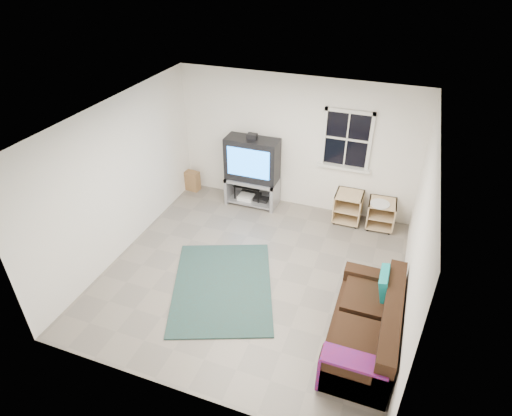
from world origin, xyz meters
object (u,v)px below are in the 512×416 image
at_px(tv_unit, 252,166).
at_px(side_table_left, 348,206).
at_px(side_table_right, 381,212).
at_px(av_rack, 249,180).
at_px(sofa, 367,327).

xyz_separation_m(tv_unit, side_table_left, (1.92, 0.05, -0.51)).
relative_size(tv_unit, side_table_right, 2.67).
xyz_separation_m(side_table_left, side_table_right, (0.60, -0.01, 0.00)).
bearing_deg(side_table_right, tv_unit, -179.13).
xyz_separation_m(av_rack, sofa, (2.75, -2.90, -0.17)).
distance_m(tv_unit, side_table_right, 2.57).
bearing_deg(sofa, tv_unit, 133.14).
bearing_deg(side_table_left, av_rack, 179.68).
bearing_deg(tv_unit, side_table_right, 0.87).
bearing_deg(side_table_left, sofa, -75.63).
height_order(side_table_left, side_table_right, side_table_left).
distance_m(tv_unit, sofa, 3.92).
xyz_separation_m(av_rack, side_table_right, (2.61, -0.02, -0.16)).
distance_m(av_rack, side_table_left, 2.01).
bearing_deg(av_rack, sofa, -46.53).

